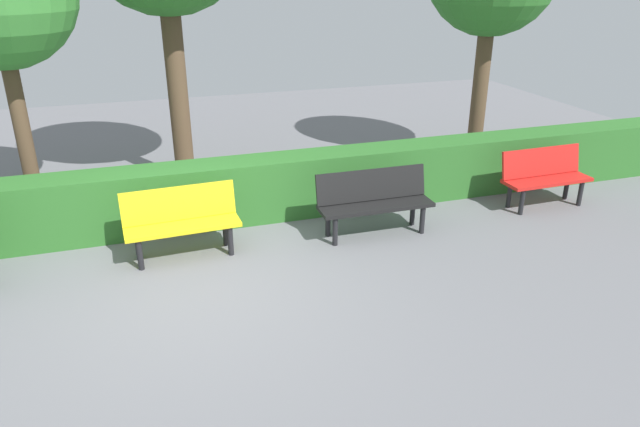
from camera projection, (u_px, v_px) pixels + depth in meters
ground_plane at (195, 287)px, 6.62m from camera, size 20.76×20.76×0.00m
bench_red at (544, 175)px, 8.71m from camera, size 1.36×0.49×0.86m
bench_black at (374, 199)px, 7.79m from camera, size 1.55×0.48×0.86m
bench_yellow at (181, 219)px, 7.19m from camera, size 1.41×0.52×0.86m
hedge_row at (263, 188)px, 8.31m from camera, size 16.76×0.59×0.88m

